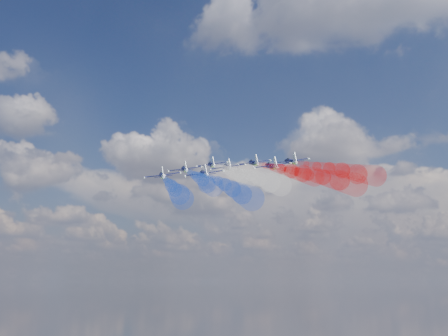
% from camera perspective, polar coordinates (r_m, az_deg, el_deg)
% --- Properties ---
extents(jet_lead, '(16.50, 17.62, 8.67)m').
position_cam_1_polar(jet_lead, '(189.62, -1.26, 0.33)').
color(jet_lead, black).
extents(trail_lead, '(32.33, 46.27, 18.47)m').
position_cam_1_polar(trail_lead, '(157.63, 0.52, -0.31)').
color(trail_lead, white).
extents(jet_inner_left, '(16.50, 17.62, 8.67)m').
position_cam_1_polar(jet_inner_left, '(177.03, -3.99, -0.15)').
color(jet_inner_left, black).
extents(trail_inner_left, '(32.33, 46.27, 18.47)m').
position_cam_1_polar(trail_inner_left, '(144.82, -2.66, -0.95)').
color(trail_inner_left, blue).
extents(jet_inner_right, '(16.50, 17.62, 8.67)m').
position_cam_1_polar(jet_inner_right, '(179.52, 3.01, 0.51)').
color(jet_inner_right, black).
extents(trail_inner_right, '(32.33, 46.27, 18.47)m').
position_cam_1_polar(trail_inner_right, '(148.08, 5.82, -0.13)').
color(trail_inner_right, red).
extents(jet_outer_left, '(16.50, 17.62, 8.67)m').
position_cam_1_polar(jet_outer_left, '(164.56, -6.25, -0.78)').
color(jet_outer_left, black).
extents(trail_outer_left, '(32.33, 46.27, 18.47)m').
position_cam_1_polar(trail_outer_left, '(132.26, -5.34, -1.81)').
color(trail_outer_left, blue).
extents(jet_center_third, '(16.50, 17.62, 8.67)m').
position_cam_1_polar(jet_center_third, '(167.18, 0.32, 0.05)').
color(jet_center_third, black).
extents(trail_center_third, '(32.33, 46.27, 18.47)m').
position_cam_1_polar(trail_center_third, '(135.39, 2.77, -0.76)').
color(trail_center_third, white).
extents(jet_outer_right, '(16.50, 17.62, 8.67)m').
position_cam_1_polar(jet_outer_right, '(170.74, 6.77, 0.64)').
color(jet_outer_right, black).
extents(trail_outer_right, '(32.33, 46.27, 18.47)m').
position_cam_1_polar(trail_outer_right, '(139.97, 10.59, -0.01)').
color(trail_outer_right, red).
extents(jet_rear_left, '(16.50, 17.62, 8.67)m').
position_cam_1_polar(jet_rear_left, '(152.53, -2.03, -0.61)').
color(jet_rear_left, black).
extents(trail_rear_left, '(32.33, 46.27, 18.47)m').
position_cam_1_polar(trail_rear_left, '(120.53, 0.09, -1.70)').
color(trail_rear_left, blue).
extents(jet_rear_right, '(16.50, 17.62, 8.67)m').
position_cam_1_polar(jet_rear_right, '(157.93, 4.82, 0.18)').
color(jet_rear_right, black).
extents(trail_rear_right, '(32.33, 46.27, 18.47)m').
position_cam_1_polar(trail_rear_right, '(126.84, 8.56, -0.65)').
color(trail_rear_right, red).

